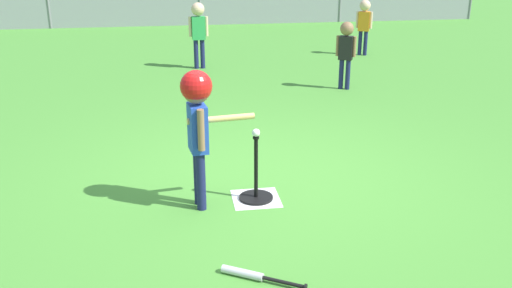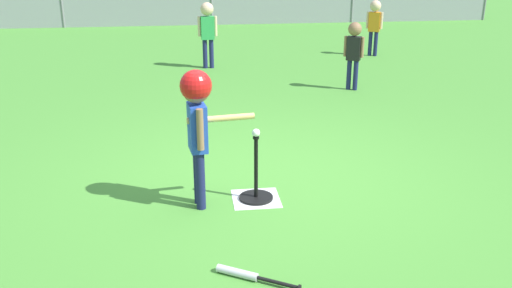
% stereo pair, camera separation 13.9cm
% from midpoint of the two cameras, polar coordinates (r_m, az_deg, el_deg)
% --- Properties ---
extents(ground_plane, '(60.00, 60.00, 0.00)m').
position_cam_midpoint_polar(ground_plane, '(5.76, 1.72, -3.48)').
color(ground_plane, '#478C33').
extents(home_plate, '(0.44, 0.44, 0.01)m').
position_cam_midpoint_polar(home_plate, '(5.32, 0.75, -5.53)').
color(home_plate, white).
rests_on(home_plate, ground_plane).
extents(batting_tee, '(0.32, 0.32, 0.62)m').
position_cam_midpoint_polar(batting_tee, '(5.28, 0.76, -4.65)').
color(batting_tee, black).
rests_on(batting_tee, ground_plane).
extents(baseball_on_tee, '(0.07, 0.07, 0.07)m').
position_cam_midpoint_polar(baseball_on_tee, '(5.07, 0.79, 1.14)').
color(baseball_on_tee, white).
rests_on(baseball_on_tee, batting_tee).
extents(batter_child, '(0.65, 0.36, 1.27)m').
position_cam_midpoint_polar(batter_child, '(4.88, -5.13, 3.33)').
color(batter_child, '#191E4C').
rests_on(batter_child, ground_plane).
extents(fielder_near_right, '(0.36, 0.24, 1.20)m').
position_cam_midpoint_polar(fielder_near_right, '(10.55, -4.55, 11.79)').
color(fielder_near_right, '#191E4C').
rests_on(fielder_near_right, ground_plane).
extents(fielder_deep_center, '(0.29, 0.21, 1.08)m').
position_cam_midpoint_polar(fielder_deep_center, '(9.10, 10.32, 9.65)').
color(fielder_deep_center, '#191E4C').
rests_on(fielder_deep_center, ground_plane).
extents(fielder_deep_left, '(0.30, 0.22, 1.12)m').
position_cam_midpoint_polar(fielder_deep_left, '(11.93, 12.24, 12.12)').
color(fielder_deep_left, '#191E4C').
rests_on(fielder_deep_left, ground_plane).
extents(spare_bat_silver, '(0.58, 0.38, 0.06)m').
position_cam_midpoint_polar(spare_bat_silver, '(4.16, -0.06, -13.10)').
color(spare_bat_silver, silver).
rests_on(spare_bat_silver, ground_plane).
extents(outfield_fence, '(16.06, 0.06, 1.15)m').
position_cam_midpoint_polar(outfield_fence, '(16.03, -4.26, 14.11)').
color(outfield_fence, slate).
rests_on(outfield_fence, ground_plane).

